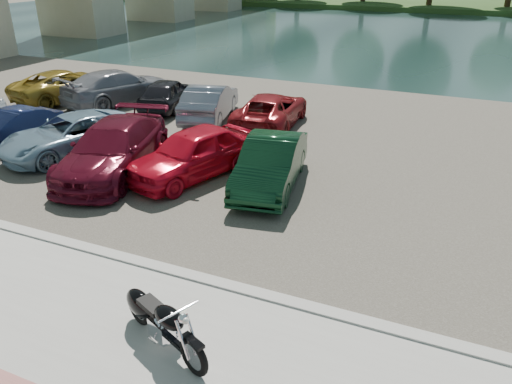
# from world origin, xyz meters

# --- Properties ---
(ground) EXTENTS (200.00, 200.00, 0.00)m
(ground) POSITION_xyz_m (0.00, 0.00, 0.00)
(ground) COLOR #595447
(ground) RESTS_ON ground
(kerb) EXTENTS (60.00, 0.30, 0.14)m
(kerb) POSITION_xyz_m (0.00, 2.00, 0.07)
(kerb) COLOR #A5A29B
(kerb) RESTS_ON ground
(parking_lot) EXTENTS (60.00, 18.00, 0.04)m
(parking_lot) POSITION_xyz_m (0.00, 11.00, 0.02)
(parking_lot) COLOR #444037
(parking_lot) RESTS_ON ground
(river) EXTENTS (120.00, 40.00, 0.00)m
(river) POSITION_xyz_m (0.00, 40.00, 0.00)
(river) COLOR #1A2F2F
(river) RESTS_ON ground
(far_bank) EXTENTS (120.00, 24.00, 0.60)m
(far_bank) POSITION_xyz_m (0.00, 72.00, 0.30)
(far_bank) COLOR #254719
(far_bank) RESTS_ON ground
(motorcycle) EXTENTS (2.20, 1.16, 1.05)m
(motorcycle) POSITION_xyz_m (-0.48, 0.12, 0.56)
(motorcycle) COLOR black
(motorcycle) RESTS_ON promenade
(car_1) EXTENTS (1.72, 3.84, 1.22)m
(car_1) POSITION_xyz_m (-10.93, 6.59, 0.65)
(car_1) COLOR #161F47
(car_1) RESTS_ON parking_lot
(car_2) EXTENTS (3.75, 5.23, 1.32)m
(car_2) POSITION_xyz_m (-8.32, 6.78, 0.70)
(car_2) COLOR #7898AE
(car_2) RESTS_ON parking_lot
(car_3) EXTENTS (3.32, 5.64, 1.53)m
(car_3) POSITION_xyz_m (-5.99, 6.02, 0.81)
(car_3) COLOR #590C1E
(car_3) RESTS_ON parking_lot
(car_4) EXTENTS (3.02, 4.70, 1.49)m
(car_4) POSITION_xyz_m (-3.62, 6.72, 0.78)
(car_4) COLOR red
(car_4) RESTS_ON parking_lot
(car_5) EXTENTS (2.23, 4.51, 1.42)m
(car_5) POSITION_xyz_m (-1.18, 6.97, 0.75)
(car_5) COLOR black
(car_5) RESTS_ON parking_lot
(car_6) EXTENTS (3.37, 5.37, 1.38)m
(car_6) POSITION_xyz_m (-13.62, 12.23, 0.73)
(car_6) COLOR olive
(car_6) RESTS_ON parking_lot
(car_7) EXTENTS (3.61, 5.63, 1.52)m
(car_7) POSITION_xyz_m (-10.96, 12.69, 0.80)
(car_7) COLOR gray
(car_7) RESTS_ON parking_lot
(car_8) EXTENTS (2.43, 4.18, 1.34)m
(car_8) POSITION_xyz_m (-8.45, 12.83, 0.71)
(car_8) COLOR black
(car_8) RESTS_ON parking_lot
(car_9) EXTENTS (2.52, 4.59, 1.43)m
(car_9) POSITION_xyz_m (-5.98, 12.17, 0.76)
(car_9) COLOR slate
(car_9) RESTS_ON parking_lot
(car_10) EXTENTS (2.58, 4.83, 1.29)m
(car_10) POSITION_xyz_m (-3.35, 12.35, 0.69)
(car_10) COLOR maroon
(car_10) RESTS_ON parking_lot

